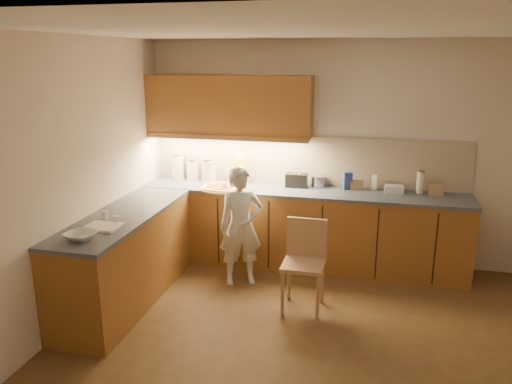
% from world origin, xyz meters
% --- Properties ---
extents(room, '(4.54, 4.50, 2.62)m').
position_xyz_m(room, '(0.00, 0.00, 1.68)').
color(room, '#54391D').
rests_on(room, ground).
extents(l_counter, '(3.77, 2.62, 0.92)m').
position_xyz_m(l_counter, '(-0.92, 1.25, 0.46)').
color(l_counter, '#96612B').
rests_on(l_counter, ground).
extents(backsplash, '(3.75, 0.02, 0.58)m').
position_xyz_m(backsplash, '(-0.38, 1.99, 1.21)').
color(backsplash, '#BCAD92').
rests_on(backsplash, l_counter).
extents(upper_cabinets, '(1.95, 0.36, 0.73)m').
position_xyz_m(upper_cabinets, '(-1.27, 1.82, 1.85)').
color(upper_cabinets, '#96612B').
rests_on(upper_cabinets, ground).
extents(pizza_on_board, '(0.48, 0.48, 0.19)m').
position_xyz_m(pizza_on_board, '(-1.29, 1.51, 0.94)').
color(pizza_on_board, tan).
rests_on(pizza_on_board, l_counter).
extents(child, '(0.55, 0.47, 1.29)m').
position_xyz_m(child, '(-0.94, 1.07, 0.64)').
color(child, white).
rests_on(child, ground).
extents(wooden_chair, '(0.40, 0.40, 0.88)m').
position_xyz_m(wooden_chair, '(-0.19, 0.68, 0.51)').
color(wooden_chair, tan).
rests_on(wooden_chair, ground).
extents(mixing_bowl, '(0.30, 0.30, 0.06)m').
position_xyz_m(mixing_bowl, '(-1.95, -0.33, 0.95)').
color(mixing_bowl, white).
rests_on(mixing_bowl, l_counter).
extents(canister_a, '(0.16, 0.16, 0.32)m').
position_xyz_m(canister_a, '(-1.96, 1.88, 1.08)').
color(canister_a, silver).
rests_on(canister_a, l_counter).
extents(canister_b, '(0.15, 0.15, 0.27)m').
position_xyz_m(canister_b, '(-1.77, 1.88, 1.06)').
color(canister_b, white).
rests_on(canister_b, l_counter).
extents(canister_c, '(0.15, 0.15, 0.29)m').
position_xyz_m(canister_c, '(-1.55, 1.83, 1.07)').
color(canister_c, beige).
rests_on(canister_c, l_counter).
extents(canister_d, '(0.15, 0.15, 0.24)m').
position_xyz_m(canister_d, '(-1.53, 1.83, 1.04)').
color(canister_d, silver).
rests_on(canister_d, l_counter).
extents(oil_jug, '(0.14, 0.11, 0.36)m').
position_xyz_m(oil_jug, '(-1.14, 1.85, 1.09)').
color(oil_jug, gold).
rests_on(oil_jug, l_counter).
extents(toaster, '(0.25, 0.14, 0.16)m').
position_xyz_m(toaster, '(-0.46, 1.82, 1.00)').
color(toaster, black).
rests_on(toaster, l_counter).
extents(steel_pot, '(0.18, 0.18, 0.13)m').
position_xyz_m(steel_pot, '(-0.21, 1.88, 0.99)').
color(steel_pot, '#A8A8AD').
rests_on(steel_pot, l_counter).
extents(blue_box, '(0.12, 0.11, 0.20)m').
position_xyz_m(blue_box, '(0.13, 1.85, 1.02)').
color(blue_box, '#314993').
rests_on(blue_box, l_counter).
extents(card_box_a, '(0.16, 0.12, 0.10)m').
position_xyz_m(card_box_a, '(0.24, 1.86, 0.97)').
color(card_box_a, '#A57B58').
rests_on(card_box_a, l_counter).
extents(white_bottle, '(0.07, 0.07, 0.17)m').
position_xyz_m(white_bottle, '(0.43, 1.90, 1.01)').
color(white_bottle, white).
rests_on(white_bottle, l_counter).
extents(flat_pack, '(0.21, 0.15, 0.08)m').
position_xyz_m(flat_pack, '(0.66, 1.82, 0.96)').
color(flat_pack, silver).
rests_on(flat_pack, l_counter).
extents(tall_jar, '(0.08, 0.08, 0.26)m').
position_xyz_m(tall_jar, '(0.93, 1.85, 1.05)').
color(tall_jar, white).
rests_on(tall_jar, l_counter).
extents(card_box_b, '(0.17, 0.13, 0.12)m').
position_xyz_m(card_box_b, '(1.10, 1.83, 0.98)').
color(card_box_b, tan).
rests_on(card_box_b, l_counter).
extents(dough_cloth, '(0.31, 0.25, 0.02)m').
position_xyz_m(dough_cloth, '(-1.93, -0.02, 0.93)').
color(dough_cloth, white).
rests_on(dough_cloth, l_counter).
extents(spice_jar_a, '(0.08, 0.08, 0.08)m').
position_xyz_m(spice_jar_a, '(-2.04, 0.21, 0.96)').
color(spice_jar_a, silver).
rests_on(spice_jar_a, l_counter).
extents(spice_jar_b, '(0.06, 0.06, 0.07)m').
position_xyz_m(spice_jar_b, '(-1.86, 0.12, 0.96)').
color(spice_jar_b, white).
rests_on(spice_jar_b, l_counter).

